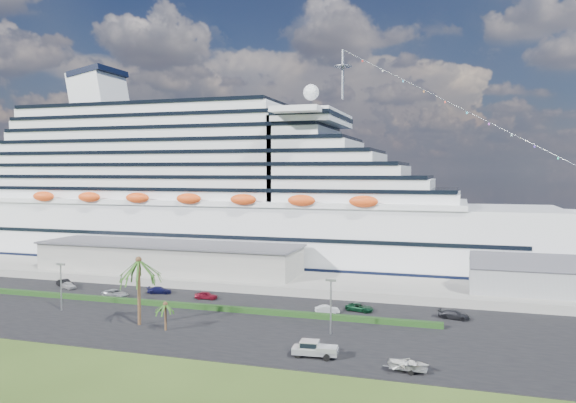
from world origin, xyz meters
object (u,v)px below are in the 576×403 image
(parked_car_3, at_px, (159,290))
(pickup_truck, at_px, (314,348))
(boat_trailer, at_px, (409,364))
(cruise_ship, at_px, (225,200))

(parked_car_3, distance_m, pickup_truck, 47.78)
(pickup_truck, height_order, boat_trailer, pickup_truck)
(parked_car_3, xyz_separation_m, pickup_truck, (38.89, -27.75, 0.47))
(parked_car_3, relative_size, pickup_truck, 0.77)
(cruise_ship, xyz_separation_m, boat_trailer, (54.06, -68.86, -15.52))
(pickup_truck, bearing_deg, cruise_ship, 122.06)
(pickup_truck, distance_m, boat_trailer, 12.44)
(parked_car_3, height_order, pickup_truck, pickup_truck)
(cruise_ship, bearing_deg, boat_trailer, -51.87)
(parked_car_3, distance_m, boat_trailer, 59.23)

